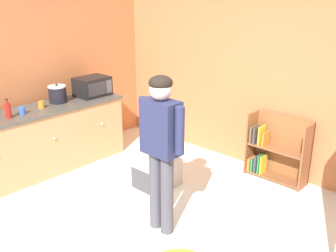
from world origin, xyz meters
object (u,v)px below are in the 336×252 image
microwave (92,86)px  orange_cup (41,105)px  bookshelf (275,152)px  standing_person (161,140)px  kitchen_counter (43,140)px  ketchup_bottle (8,110)px  pet_carrier (156,173)px  blue_cup (22,110)px  crock_pot (58,94)px

microwave → orange_cup: 0.86m
bookshelf → microwave: 2.76m
standing_person → orange_cup: size_ratio=17.35×
kitchen_counter → ketchup_bottle: 0.72m
orange_cup → ketchup_bottle: bearing=-79.8°
kitchen_counter → orange_cup: (0.01, 0.03, 0.50)m
bookshelf → pet_carrier: bookshelf is taller
microwave → ketchup_bottle: size_ratio=1.95×
bookshelf → standing_person: (-0.27, -1.89, 0.64)m
pet_carrier → orange_cup: (-1.46, -0.68, 0.77)m
microwave → ketchup_bottle: (0.11, -1.35, -0.04)m
kitchen_counter → blue_cup: size_ratio=25.08×
kitchen_counter → crock_pot: bearing=101.4°
pet_carrier → microwave: microwave is taller
orange_cup → crock_pot: bearing=104.9°
pet_carrier → blue_cup: blue_cup is taller
kitchen_counter → standing_person: size_ratio=1.45×
standing_person → orange_cup: standing_person is taller
kitchen_counter → crock_pot: size_ratio=8.94×
standing_person → ketchup_bottle: standing_person is taller
pet_carrier → ketchup_bottle: size_ratio=2.24×
pet_carrier → orange_cup: 1.78m
pet_carrier → microwave: bearing=173.3°
pet_carrier → ketchup_bottle: ketchup_bottle is taller
bookshelf → orange_cup: orange_cup is taller
pet_carrier → crock_pot: size_ratio=2.07×
blue_cup → orange_cup: same height
microwave → blue_cup: bearing=-86.2°
microwave → ketchup_bottle: 1.35m
bookshelf → blue_cup: 3.31m
crock_pot → blue_cup: crock_pot is taller
pet_carrier → blue_cup: bearing=-145.1°
orange_cup → blue_cup: bearing=-79.4°
crock_pot → standing_person: bearing=-6.3°
standing_person → microwave: size_ratio=3.43×
blue_cup → pet_carrier: bearing=34.9°
pet_carrier → ketchup_bottle: 1.98m
crock_pot → blue_cup: size_ratio=2.81×
kitchen_counter → bookshelf: kitchen_counter is taller
blue_cup → microwave: bearing=93.8°
pet_carrier → crock_pot: (-1.54, -0.38, 0.84)m
crock_pot → pet_carrier: bearing=13.7°
crock_pot → ketchup_bottle: crock_pot is taller
crock_pot → ketchup_bottle: size_ratio=1.08×
pet_carrier → blue_cup: 1.88m
microwave → standing_person: bearing=-20.2°
bookshelf → microwave: (-2.45, -1.09, 0.67)m
pet_carrier → blue_cup: size_ratio=5.81×
microwave → crock_pot: 0.55m
bookshelf → crock_pot: 3.06m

